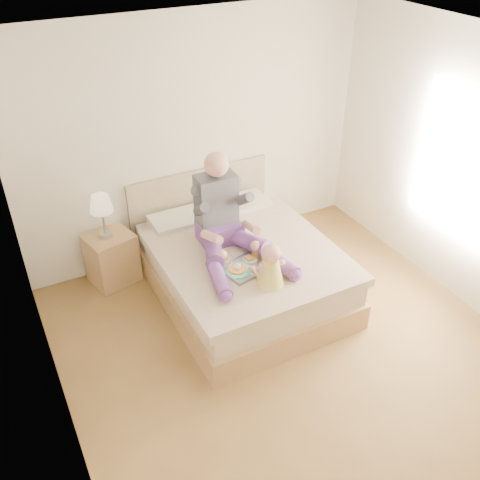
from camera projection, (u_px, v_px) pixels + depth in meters
name	position (u px, v px, depth m)	size (l,w,h in m)	color
room	(311.00, 213.00, 4.20)	(4.02, 4.22, 2.71)	brown
bed	(239.00, 265.00, 5.62)	(1.70, 2.18, 1.00)	#987547
nightstand	(112.00, 258.00, 5.78)	(0.55, 0.52, 0.57)	#987547
lamp	(101.00, 206.00, 5.41)	(0.24, 0.24, 0.48)	#A8ABAF
adult	(225.00, 222.00, 5.24)	(0.84, 1.19, 0.99)	#5A327E
tray	(245.00, 266.00, 5.08)	(0.51, 0.43, 0.13)	#A8ABAF
baby	(270.00, 268.00, 4.81)	(0.28, 0.38, 0.43)	#DDC645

